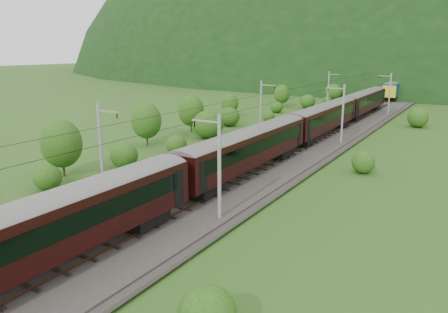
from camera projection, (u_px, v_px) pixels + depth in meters
The scene contains 15 objects.
ground at pixel (157, 206), 36.77m from camera, with size 600.00×600.00×0.00m, color #335A1C.
railbed at pixel (219, 176), 45.05m from camera, with size 14.00×220.00×0.30m, color #38332D.
track_left at pixel (200, 171), 46.20m from camera, with size 2.40×220.00×0.27m.
track_right at pixel (239, 177), 43.80m from camera, with size 2.40×220.00×0.27m.
catenary_left at pixel (261, 106), 65.37m from camera, with size 2.54×192.28×8.00m.
catenary_right at pixel (342, 112), 59.24m from camera, with size 2.54×192.28×8.00m.
overhead_wires at pixel (219, 109), 43.38m from camera, with size 4.83×198.00×0.03m.
mountain_main at pixel (445, 71), 253.02m from camera, with size 504.00×360.00×244.00m, color black.
mountain_ridge at pixel (282, 65), 346.32m from camera, with size 336.00×280.00×132.00m, color black.
train at pixel (292, 125), 54.19m from camera, with size 3.14×150.94×5.46m.
hazard_post_near at pixel (350, 111), 85.78m from camera, with size 0.15×0.15×1.39m, color red.
hazard_post_far at pixel (315, 127), 68.63m from camera, with size 0.14×0.14×1.34m, color red.
signal at pixel (283, 123), 68.59m from camera, with size 0.25×0.25×2.23m.
vegetation_left at pixel (168, 127), 59.23m from camera, with size 12.05×149.41×6.75m.
vegetation_right at pixel (371, 163), 45.46m from camera, with size 4.28×92.45×3.04m.
Camera 1 is at (22.72, -26.79, 12.95)m, focal length 35.00 mm.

